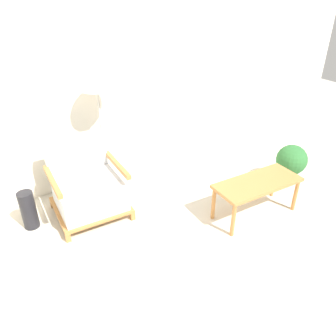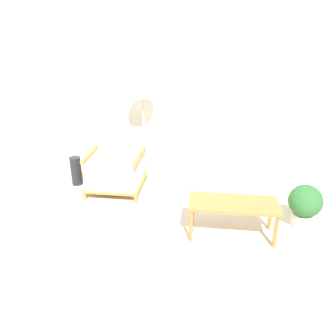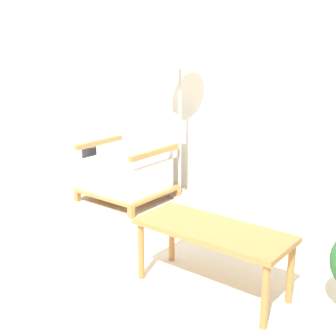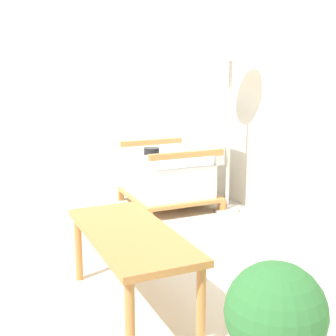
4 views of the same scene
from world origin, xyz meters
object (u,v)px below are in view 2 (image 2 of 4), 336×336
coffee_table (233,207)px  potted_plant (305,204)px  vase (76,171)px  floor_lamp (143,93)px  armchair (116,169)px

coffee_table → potted_plant: potted_plant is taller
vase → coffee_table: bearing=-24.6°
floor_lamp → vase: size_ratio=3.51×
armchair → floor_lamp: (0.35, 0.37, 1.03)m
coffee_table → potted_plant: 0.89m
armchair → floor_lamp: 1.15m
armchair → vase: bearing=174.6°
floor_lamp → vase: floor_lamp is taller
vase → potted_plant: bearing=-13.7°
floor_lamp → coffee_table: floor_lamp is taller
potted_plant → floor_lamp: bearing=153.1°
vase → armchair: bearing=-5.4°
floor_lamp → potted_plant: size_ratio=2.79×
armchair → coffee_table: (1.61, -0.97, 0.07)m
floor_lamp → potted_plant: (2.11, -1.07, -1.03)m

